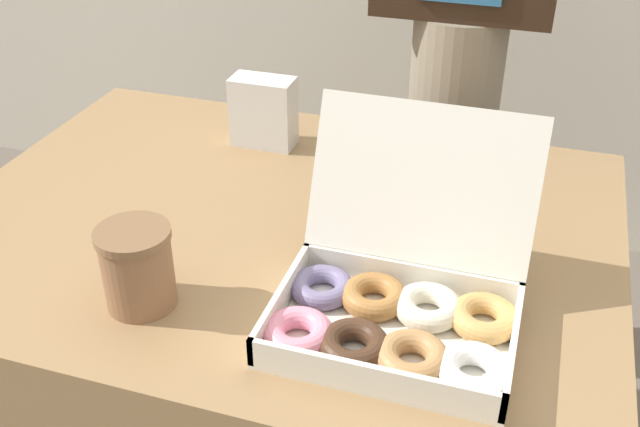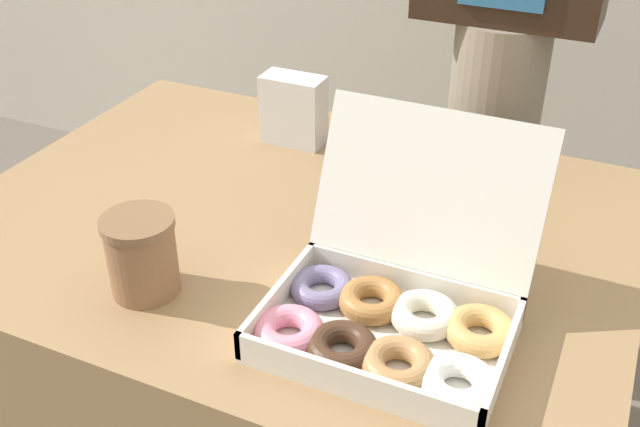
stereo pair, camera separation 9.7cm
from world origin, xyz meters
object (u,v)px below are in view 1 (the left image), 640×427
Objects in this scene: napkin_holder at (264,112)px; person_customer at (464,2)px; coffee_cup at (137,267)px; donut_box at (398,307)px.

person_customer is (0.31, 0.36, 0.14)m from napkin_holder.
coffee_cup is 0.51m from napkin_holder.
napkin_holder is at bearing 91.97° from coffee_cup.
coffee_cup is at bearing -171.23° from donut_box.
donut_box is 0.83m from person_customer.
donut_box is 0.21× the size of person_customer.
coffee_cup is (-0.35, -0.05, 0.02)m from donut_box.
donut_box is at bearing -51.30° from napkin_holder.
donut_box is 2.97× the size of coffee_cup.
napkin_holder is (-0.36, 0.45, 0.03)m from donut_box.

